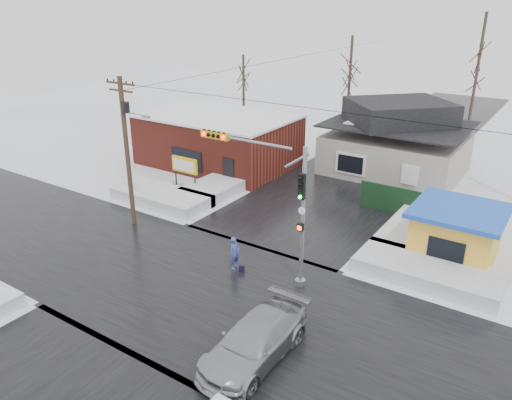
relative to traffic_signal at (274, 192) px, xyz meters
The scene contains 20 objects.
ground 5.94m from the traffic_signal, 129.36° to the right, with size 120.00×120.00×0.00m, color white.
road_ns 5.94m from the traffic_signal, 129.36° to the right, with size 10.00×120.00×0.02m, color black.
road_ew 5.94m from the traffic_signal, 129.36° to the right, with size 120.00×10.00×0.02m, color black.
snowbank_nw 12.81m from the traffic_signal, 160.57° to the left, with size 7.00×3.00×0.80m, color white.
snowbank_ne 8.75m from the traffic_signal, 31.56° to the left, with size 7.00×3.00×0.80m, color white.
snowbank_nside_w 13.70m from the traffic_signal, 136.24° to the left, with size 3.00×8.00×0.80m, color white.
snowbank_nside_e 10.94m from the traffic_signal, 63.18° to the left, with size 3.00×8.00×0.80m, color white.
traffic_signal is the anchor object (origin of this frame).
utility_pole 10.39m from the traffic_signal, behind, with size 3.15×0.44×9.00m.
brick_building 18.87m from the traffic_signal, 135.87° to the left, with size 12.20×8.20×4.12m.
marquee_sign 13.42m from the traffic_signal, 150.28° to the left, with size 2.20×0.21×2.55m.
house 19.13m from the traffic_signal, 91.29° to the left, with size 10.40×8.40×5.76m.
kiosk 10.43m from the traffic_signal, 44.84° to the left, with size 4.60×4.60×2.88m.
fence 12.31m from the traffic_signal, 69.77° to the left, with size 8.00×0.12×1.80m, color black.
tree_far_left 24.16m from the traffic_signal, 105.60° to the left, with size 3.00×3.00×10.00m.
tree_far_mid 25.78m from the traffic_signal, 81.89° to the left, with size 3.00×3.00×12.00m.
tree_far_west 26.75m from the traffic_signal, 128.00° to the left, with size 3.00×3.00×8.00m.
pedestrian 4.21m from the traffic_signal, 168.06° to the right, with size 0.64×0.42×1.75m, color #3B4FA7.
car 7.27m from the traffic_signal, 64.51° to the right, with size 2.26×5.57×1.62m, color #9FA2A6.
shopping_bag 4.65m from the traffic_signal, 159.28° to the right, with size 0.28×0.12×0.35m, color black.
Camera 1 is at (13.83, -15.68, 13.11)m, focal length 35.00 mm.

